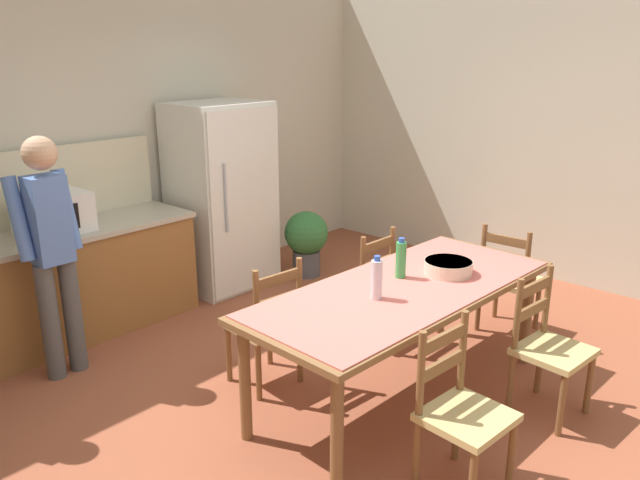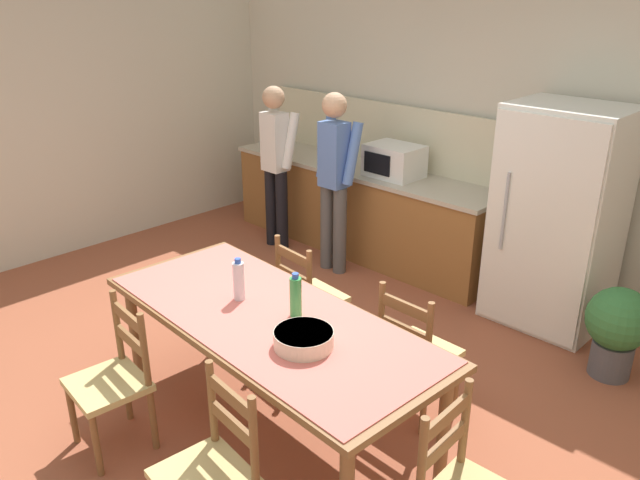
{
  "view_description": "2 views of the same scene",
  "coord_description": "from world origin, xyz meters",
  "px_view_note": "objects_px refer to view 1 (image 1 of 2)",
  "views": [
    {
      "loc": [
        -2.76,
        -2.33,
        2.24
      ],
      "look_at": [
        0.32,
        0.4,
        0.96
      ],
      "focal_mm": 35.0,
      "sensor_mm": 36.0,
      "label": 1
    },
    {
      "loc": [
        2.79,
        -2.34,
        2.57
      ],
      "look_at": [
        0.17,
        0.33,
        1.03
      ],
      "focal_mm": 35.0,
      "sensor_mm": 36.0,
      "label": 2
    }
  ],
  "objects_px": {
    "chair_side_far_left": "(267,325)",
    "chair_side_near_right": "(548,348)",
    "chair_side_far_right": "(364,286)",
    "refrigerator": "(222,197)",
    "serving_bowl": "(448,266)",
    "chair_head_end": "(509,280)",
    "bottle_off_centre": "(401,259)",
    "chair_side_near_left": "(461,412)",
    "microwave": "(53,213)",
    "dining_table": "(404,297)",
    "potted_plant": "(306,239)",
    "person_at_counter": "(51,246)",
    "bottle_near_centre": "(377,279)"
  },
  "relations": [
    {
      "from": "bottle_off_centre",
      "to": "potted_plant",
      "type": "relative_size",
      "value": 0.4
    },
    {
      "from": "chair_side_near_left",
      "to": "chair_side_far_right",
      "type": "bearing_deg",
      "value": 58.92
    },
    {
      "from": "bottle_near_centre",
      "to": "potted_plant",
      "type": "relative_size",
      "value": 0.4
    },
    {
      "from": "chair_side_far_right",
      "to": "potted_plant",
      "type": "height_order",
      "value": "chair_side_far_right"
    },
    {
      "from": "chair_side_near_right",
      "to": "potted_plant",
      "type": "distance_m",
      "value": 2.94
    },
    {
      "from": "bottle_off_centre",
      "to": "chair_side_near_left",
      "type": "distance_m",
      "value": 1.17
    },
    {
      "from": "serving_bowl",
      "to": "chair_side_far_left",
      "type": "distance_m",
      "value": 1.28
    },
    {
      "from": "dining_table",
      "to": "bottle_off_centre",
      "type": "distance_m",
      "value": 0.26
    },
    {
      "from": "bottle_off_centre",
      "to": "chair_side_near_left",
      "type": "relative_size",
      "value": 0.3
    },
    {
      "from": "dining_table",
      "to": "person_at_counter",
      "type": "relative_size",
      "value": 1.34
    },
    {
      "from": "microwave",
      "to": "chair_side_far_right",
      "type": "bearing_deg",
      "value": -48.04
    },
    {
      "from": "refrigerator",
      "to": "chair_head_end",
      "type": "relative_size",
      "value": 1.93
    },
    {
      "from": "refrigerator",
      "to": "bottle_near_centre",
      "type": "xyz_separation_m",
      "value": [
        -0.86,
        -2.46,
        0.03
      ]
    },
    {
      "from": "person_at_counter",
      "to": "serving_bowl",
      "type": "bearing_deg",
      "value": -140.34
    },
    {
      "from": "dining_table",
      "to": "chair_side_near_left",
      "type": "height_order",
      "value": "chair_side_near_left"
    },
    {
      "from": "refrigerator",
      "to": "chair_side_far_right",
      "type": "relative_size",
      "value": 1.93
    },
    {
      "from": "microwave",
      "to": "dining_table",
      "type": "xyz_separation_m",
      "value": [
        1.04,
        -2.49,
        -0.32
      ]
    },
    {
      "from": "bottle_near_centre",
      "to": "chair_side_near_left",
      "type": "xyz_separation_m",
      "value": [
        -0.26,
        -0.75,
        -0.47
      ]
    },
    {
      "from": "chair_side_near_left",
      "to": "chair_side_far_left",
      "type": "height_order",
      "value": "same"
    },
    {
      "from": "microwave",
      "to": "dining_table",
      "type": "height_order",
      "value": "microwave"
    },
    {
      "from": "dining_table",
      "to": "chair_side_near_right",
      "type": "height_order",
      "value": "chair_side_near_right"
    },
    {
      "from": "serving_bowl",
      "to": "person_at_counter",
      "type": "distance_m",
      "value": 2.68
    },
    {
      "from": "serving_bowl",
      "to": "chair_side_near_right",
      "type": "distance_m",
      "value": 0.8
    },
    {
      "from": "dining_table",
      "to": "serving_bowl",
      "type": "bearing_deg",
      "value": -12.92
    },
    {
      "from": "chair_side_near_left",
      "to": "chair_side_near_right",
      "type": "bearing_deg",
      "value": 2.4
    },
    {
      "from": "bottle_near_centre",
      "to": "chair_side_near_right",
      "type": "relative_size",
      "value": 0.3
    },
    {
      "from": "chair_side_far_right",
      "to": "refrigerator",
      "type": "bearing_deg",
      "value": -89.8
    },
    {
      "from": "bottle_near_centre",
      "to": "chair_side_far_right",
      "type": "xyz_separation_m",
      "value": [
        0.82,
        0.72,
        -0.47
      ]
    },
    {
      "from": "serving_bowl",
      "to": "chair_head_end",
      "type": "bearing_deg",
      "value": 0.96
    },
    {
      "from": "potted_plant",
      "to": "person_at_counter",
      "type": "bearing_deg",
      "value": -178.44
    },
    {
      "from": "chair_side_far_left",
      "to": "chair_side_near_right",
      "type": "height_order",
      "value": "same"
    },
    {
      "from": "serving_bowl",
      "to": "chair_side_far_left",
      "type": "relative_size",
      "value": 0.35
    },
    {
      "from": "serving_bowl",
      "to": "refrigerator",
      "type": "bearing_deg",
      "value": 85.7
    },
    {
      "from": "potted_plant",
      "to": "bottle_off_centre",
      "type": "bearing_deg",
      "value": -121.21
    },
    {
      "from": "serving_bowl",
      "to": "dining_table",
      "type": "bearing_deg",
      "value": 167.08
    },
    {
      "from": "bottle_near_centre",
      "to": "chair_side_near_right",
      "type": "distance_m",
      "value": 1.19
    },
    {
      "from": "dining_table",
      "to": "person_at_counter",
      "type": "xyz_separation_m",
      "value": [
        -1.32,
        1.97,
        0.24
      ]
    },
    {
      "from": "microwave",
      "to": "bottle_near_centre",
      "type": "xyz_separation_m",
      "value": [
        0.76,
        -2.48,
        -0.12
      ]
    },
    {
      "from": "bottle_off_centre",
      "to": "chair_side_near_left",
      "type": "height_order",
      "value": "bottle_off_centre"
    },
    {
      "from": "person_at_counter",
      "to": "potted_plant",
      "type": "xyz_separation_m",
      "value": [
        2.61,
        0.07,
        -0.57
      ]
    },
    {
      "from": "bottle_near_centre",
      "to": "chair_side_near_right",
      "type": "xyz_separation_m",
      "value": [
        0.74,
        -0.79,
        -0.47
      ]
    },
    {
      "from": "chair_head_end",
      "to": "chair_side_far_left",
      "type": "height_order",
      "value": "same"
    },
    {
      "from": "microwave",
      "to": "chair_side_near_right",
      "type": "bearing_deg",
      "value": -65.25
    },
    {
      "from": "chair_side_near_right",
      "to": "potted_plant",
      "type": "bearing_deg",
      "value": 79.59
    },
    {
      "from": "refrigerator",
      "to": "chair_head_end",
      "type": "bearing_deg",
      "value": -71.99
    },
    {
      "from": "serving_bowl",
      "to": "potted_plant",
      "type": "distance_m",
      "value": 2.36
    },
    {
      "from": "bottle_off_centre",
      "to": "chair_side_far_left",
      "type": "xyz_separation_m",
      "value": [
        -0.58,
        0.67,
        -0.47
      ]
    },
    {
      "from": "microwave",
      "to": "serving_bowl",
      "type": "bearing_deg",
      "value": -61.02
    },
    {
      "from": "bottle_off_centre",
      "to": "person_at_counter",
      "type": "xyz_separation_m",
      "value": [
        -1.44,
        1.86,
        0.04
      ]
    },
    {
      "from": "bottle_near_centre",
      "to": "serving_bowl",
      "type": "distance_m",
      "value": 0.68
    }
  ]
}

